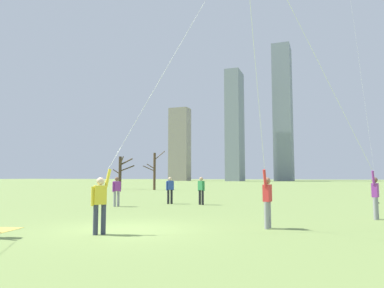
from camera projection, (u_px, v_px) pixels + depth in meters
The scene contains 12 objects.
ground_plane at pixel (126, 230), 11.07m from camera, with size 400.00×400.00×0.00m, color #7A934C.
kite_flyer_midfield_center_teal at pixel (130, 146), 10.76m from camera, with size 4.06×4.48×11.30m.
kite_flyer_foreground_right_purple at pixel (342, 125), 12.31m from camera, with size 5.58×9.65×11.67m.
kite_flyer_midfield_right_yellow at pixel (254, 43), 9.33m from camera, with size 0.90×12.22×20.27m.
bystander_watching_nearby at pixel (170, 189), 21.60m from camera, with size 0.38×0.40×1.62m.
bystander_strolling_midfield at pixel (201, 189), 20.86m from camera, with size 0.48×0.31×1.62m.
bystander_far_off_by_trees at pixel (117, 190), 19.62m from camera, with size 0.35×0.45×1.62m.
bare_tree_rightmost at pixel (154, 170), 44.20m from camera, with size 2.31×2.39×4.86m.
bare_tree_center at pixel (121, 171), 46.91m from camera, with size 2.83×1.99×4.28m.
skyline_squat_block at pixel (283, 113), 139.78m from camera, with size 6.82×10.76×53.19m.
skyline_mid_tower_left at pixel (180, 144), 138.63m from camera, with size 7.55×5.29×28.31m.
skyline_mid_tower_right at pixel (235, 126), 132.39m from camera, with size 5.29×9.94×40.99m.
Camera 1 is at (5.82, -9.87, 1.64)m, focal length 33.34 mm.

